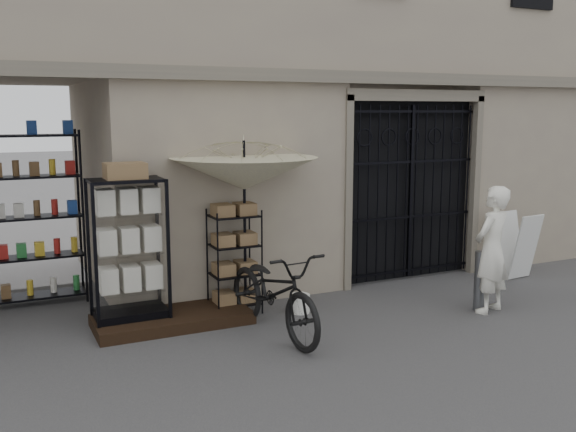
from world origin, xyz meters
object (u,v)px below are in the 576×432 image
easel_sign (518,245)px  white_bucket (300,303)px  wire_rack (234,262)px  steel_bollard (480,281)px  shopkeeper (488,311)px  display_cabinet (129,256)px  bicycle (274,334)px  market_umbrella (244,165)px

easel_sign → white_bucket: bearing=175.8°
wire_rack → easel_sign: size_ratio=1.34×
steel_bollard → shopkeeper: bearing=-58.1°
shopkeeper → wire_rack: bearing=-44.9°
wire_rack → easel_sign: bearing=-1.3°
display_cabinet → bicycle: size_ratio=0.92×
wire_rack → easel_sign: (4.90, -0.29, -0.15)m
display_cabinet → shopkeeper: size_ratio=1.09×
white_bucket → display_cabinet: bearing=170.8°
market_umbrella → white_bucket: bearing=-30.1°
white_bucket → wire_rack: bearing=153.1°
market_umbrella → easel_sign: size_ratio=2.64×
shopkeeper → easel_sign: 2.16m
display_cabinet → white_bucket: display_cabinet is taller
steel_bollard → market_umbrella: bearing=155.6°
steel_bollard → easel_sign: easel_sign is taller
bicycle → steel_bollard: size_ratio=2.50×
easel_sign → bicycle: bearing=-176.9°
wire_rack → steel_bollard: bearing=-21.7°
bicycle → shopkeeper: 3.11m
display_cabinet → steel_bollard: bearing=-14.9°
market_umbrella → shopkeeper: 3.96m
white_bucket → easel_sign: bearing=1.7°
white_bucket → bicycle: bearing=-137.1°
bicycle → shopkeeper: bearing=-14.2°
white_bucket → shopkeeper: size_ratio=0.15×
market_umbrella → easel_sign: bearing=-3.2°
steel_bollard → shopkeeper: steel_bollard is taller
bicycle → easel_sign: 4.87m
display_cabinet → easel_sign: bearing=-0.8°
market_umbrella → bicycle: size_ratio=1.36×
shopkeeper → bicycle: bearing=-28.3°
bicycle → easel_sign: size_ratio=1.95×
wire_rack → market_umbrella: bearing=-8.3°
wire_rack → bicycle: 1.26m
steel_bollard → easel_sign: size_ratio=0.78×
display_cabinet → steel_bollard: display_cabinet is taller
display_cabinet → steel_bollard: (4.56, -1.33, -0.53)m
white_bucket → easel_sign: size_ratio=0.25×
display_cabinet → white_bucket: bearing=-7.9°
wire_rack → shopkeeper: 3.60m
steel_bollard → shopkeeper: (0.07, -0.12, -0.42)m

